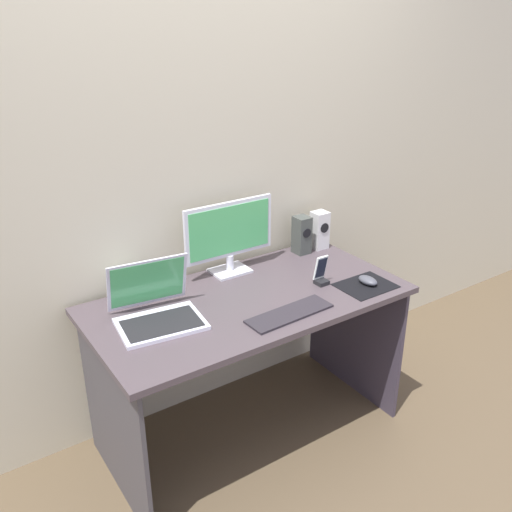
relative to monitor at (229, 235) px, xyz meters
name	(u,v)px	position (x,y,z in m)	size (l,w,h in m)	color
ground_plane	(250,430)	(-0.07, -0.27, -0.93)	(8.00, 8.00, 0.00)	brown
wall_back	(200,164)	(-0.07, 0.13, 0.32)	(6.00, 0.04, 2.50)	beige
desk	(249,328)	(-0.07, -0.27, -0.35)	(1.40, 0.70, 0.74)	#463C41
monitor	(229,235)	(0.00, 0.00, 0.00)	(0.46, 0.14, 0.35)	silver
speaker_right	(320,230)	(0.55, -0.01, -0.09)	(0.08, 0.08, 0.20)	silver
speaker_near_monitor	(302,235)	(0.43, -0.01, -0.09)	(0.07, 0.09, 0.20)	#3F443F
laptop	(156,310)	(-0.49, -0.22, -0.14)	(0.37, 0.34, 0.24)	silver
fishbowl	(133,284)	(-0.49, 0.00, -0.12)	(0.15, 0.15, 0.15)	silver
keyboard_external	(290,314)	(-0.01, -0.49, -0.19)	(0.39, 0.12, 0.01)	#28242A
mousepad	(366,286)	(0.44, -0.47, -0.19)	(0.25, 0.20, 0.00)	black
mouse	(368,280)	(0.45, -0.47, -0.17)	(0.06, 0.10, 0.04)	#44464F
phone_in_dock	(321,274)	(0.28, -0.34, -0.14)	(0.06, 0.06, 0.14)	black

